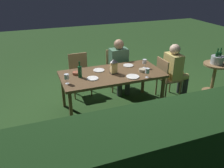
% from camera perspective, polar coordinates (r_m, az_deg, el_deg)
% --- Properties ---
extents(ground_plane, '(16.00, 16.00, 0.00)m').
position_cam_1_polar(ground_plane, '(4.57, 0.00, -5.85)').
color(ground_plane, '#26471E').
extents(dining_table, '(1.86, 0.92, 0.74)m').
position_cam_1_polar(dining_table, '(4.25, 0.00, 2.04)').
color(dining_table, brown).
rests_on(dining_table, ground).
extents(chair_head_near, '(0.40, 0.42, 0.87)m').
position_cam_1_polar(chair_head_near, '(4.84, 13.23, 1.78)').
color(chair_head_near, '#9E7A51').
rests_on(chair_head_near, ground).
extents(person_in_mustard, '(0.48, 0.38, 1.15)m').
position_cam_1_polar(person_in_mustard, '(4.89, 15.33, 3.72)').
color(person_in_mustard, tan).
rests_on(person_in_mustard, ground).
extents(chair_side_left_b, '(0.42, 0.40, 0.87)m').
position_cam_1_polar(chair_side_left_b, '(4.98, -7.98, 2.90)').
color(chair_side_left_b, '#9E7A51').
rests_on(chair_side_left_b, ground).
extents(chair_side_left_a, '(0.42, 0.40, 0.87)m').
position_cam_1_polar(chair_side_left_a, '(5.20, 1.07, 4.16)').
color(chair_side_left_a, '#9E7A51').
rests_on(chair_side_left_a, ground).
extents(person_in_green, '(0.38, 0.47, 1.15)m').
position_cam_1_polar(person_in_green, '(4.98, 1.91, 5.03)').
color(person_in_green, '#4C7A5B').
rests_on(person_in_green, ground).
extents(lantern_centerpiece, '(0.15, 0.15, 0.27)m').
position_cam_1_polar(lantern_centerpiece, '(4.17, 0.40, 4.56)').
color(lantern_centerpiece, black).
rests_on(lantern_centerpiece, dining_table).
extents(green_bottle_on_table, '(0.07, 0.07, 0.29)m').
position_cam_1_polar(green_bottle_on_table, '(4.06, -7.92, 3.09)').
color(green_bottle_on_table, '#195128').
rests_on(green_bottle_on_table, dining_table).
extents(wine_glass_a, '(0.08, 0.08, 0.17)m').
position_cam_1_polar(wine_glass_a, '(4.05, 8.69, 3.15)').
color(wine_glass_a, silver).
rests_on(wine_glass_a, dining_table).
extents(wine_glass_b, '(0.08, 0.08, 0.17)m').
position_cam_1_polar(wine_glass_b, '(4.49, 8.01, 5.40)').
color(wine_glass_b, silver).
rests_on(wine_glass_b, dining_table).
extents(wine_glass_c, '(0.08, 0.08, 0.17)m').
position_cam_1_polar(wine_glass_c, '(3.84, -11.11, 1.68)').
color(wine_glass_c, silver).
rests_on(wine_glass_c, dining_table).
extents(plate_a, '(0.23, 0.23, 0.01)m').
position_cam_1_polar(plate_a, '(4.08, 5.12, 1.81)').
color(plate_a, white).
rests_on(plate_a, dining_table).
extents(plate_b, '(0.20, 0.20, 0.01)m').
position_cam_1_polar(plate_b, '(4.59, 4.03, 4.58)').
color(plate_b, silver).
rests_on(plate_b, dining_table).
extents(plate_c, '(0.21, 0.21, 0.01)m').
position_cam_1_polar(plate_c, '(4.35, -3.26, 3.41)').
color(plate_c, white).
rests_on(plate_c, dining_table).
extents(plate_d, '(0.20, 0.20, 0.01)m').
position_cam_1_polar(plate_d, '(4.01, -4.81, 1.39)').
color(plate_d, white).
rests_on(plate_d, dining_table).
extents(bowl_olives, '(0.13, 0.13, 0.05)m').
position_cam_1_polar(bowl_olives, '(4.22, -8.82, 2.67)').
color(bowl_olives, '#9E5138').
rests_on(bowl_olives, dining_table).
extents(bowl_bread, '(0.13, 0.13, 0.05)m').
position_cam_1_polar(bowl_bread, '(4.33, 7.47, 3.41)').
color(bowl_bread, '#BCAD8E').
rests_on(bowl_bread, dining_table).
extents(side_table, '(0.52, 0.52, 0.67)m').
position_cam_1_polar(side_table, '(5.44, 23.92, 2.38)').
color(side_table, '#937047').
rests_on(side_table, ground).
extents(ice_bucket, '(0.26, 0.26, 0.34)m').
position_cam_1_polar(ice_bucket, '(5.34, 24.54, 5.59)').
color(ice_bucket, '#B2B7BF').
rests_on(ice_bucket, side_table).
extents(hedge_backdrop, '(6.19, 0.66, 1.23)m').
position_cam_1_polar(hedge_backdrop, '(2.64, 17.97, -17.73)').
color(hedge_backdrop, '#193816').
rests_on(hedge_backdrop, ground).
extents(potted_plant_by_hedge, '(0.63, 0.63, 0.90)m').
position_cam_1_polar(potted_plant_by_hedge, '(2.83, -23.42, -17.91)').
color(potted_plant_by_hedge, '#9E5133').
rests_on(potted_plant_by_hedge, ground).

